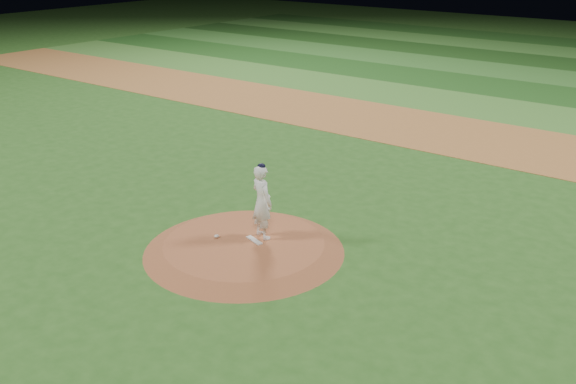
% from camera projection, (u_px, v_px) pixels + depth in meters
% --- Properties ---
extents(ground, '(120.00, 120.00, 0.00)m').
position_uv_depth(ground, '(244.00, 251.00, 17.62)').
color(ground, '#28571C').
rests_on(ground, ground).
extents(infield_dirt_band, '(70.00, 6.00, 0.02)m').
position_uv_depth(infield_dirt_band, '(453.00, 134.00, 28.02)').
color(infield_dirt_band, '#9D6431').
rests_on(infield_dirt_band, ground).
extents(outfield_stripe_0, '(70.00, 5.00, 0.02)m').
position_uv_depth(outfield_stripe_0, '(498.00, 109.00, 32.11)').
color(outfield_stripe_0, '#3D782B').
rests_on(outfield_stripe_0, ground).
extents(outfield_stripe_1, '(70.00, 5.00, 0.02)m').
position_uv_depth(outfield_stripe_1, '(529.00, 91.00, 35.82)').
color(outfield_stripe_1, '#1C4C18').
rests_on(outfield_stripe_1, ground).
extents(outfield_stripe_2, '(70.00, 5.00, 0.02)m').
position_uv_depth(outfield_stripe_2, '(555.00, 77.00, 39.54)').
color(outfield_stripe_2, '#306D27').
rests_on(outfield_stripe_2, ground).
extents(pitchers_mound, '(5.50, 5.50, 0.25)m').
position_uv_depth(pitchers_mound, '(244.00, 247.00, 17.58)').
color(pitchers_mound, '#97512F').
rests_on(pitchers_mound, ground).
extents(pitching_rubber, '(0.64, 0.34, 0.03)m').
position_uv_depth(pitching_rubber, '(254.00, 240.00, 17.62)').
color(pitching_rubber, beige).
rests_on(pitching_rubber, pitchers_mound).
extents(rosin_bag, '(0.14, 0.14, 0.08)m').
position_uv_depth(rosin_bag, '(217.00, 236.00, 17.81)').
color(rosin_bag, silver).
rests_on(rosin_bag, pitchers_mound).
extents(pitcher_on_mound, '(0.88, 0.71, 2.16)m').
position_uv_depth(pitcher_on_mound, '(262.00, 202.00, 17.48)').
color(pitcher_on_mound, white).
rests_on(pitcher_on_mound, pitchers_mound).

